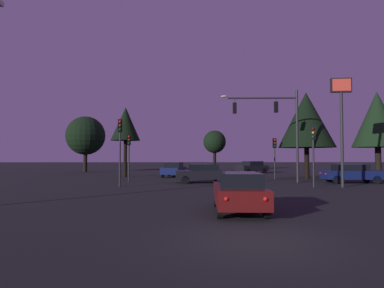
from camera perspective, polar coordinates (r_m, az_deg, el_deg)
The scene contains 17 objects.
ground_plane at distance 32.89m, azimuth 1.93°, elevation -5.93°, with size 168.00×168.00×0.00m, color black.
traffic_signal_mast_arm at distance 27.49m, azimuth 14.67°, elevation 4.20°, with size 6.36×0.54×7.61m.
traffic_light_corner_left at distance 23.79m, azimuth 20.66°, elevation -0.00°, with size 0.37×0.39×4.22m.
traffic_light_corner_right at distance 27.92m, azimuth -11.10°, elevation -0.72°, with size 0.34×0.37×3.99m.
traffic_light_median at distance 23.18m, azimuth -12.62°, elevation 0.83°, with size 0.34×0.37×4.75m.
traffic_light_far_side at distance 31.01m, azimuth 14.42°, elevation -1.05°, with size 0.33×0.37×3.82m.
car_nearside_lane at distance 12.68m, azimuth 8.29°, elevation -8.28°, with size 2.01×4.20×1.52m.
car_crossing_left at distance 26.20m, azimuth 1.85°, elevation -5.14°, with size 4.38×2.11×1.52m.
car_crossing_right at distance 28.98m, azimuth 26.40°, elevation -4.63°, with size 4.73×2.14×1.52m.
car_far_lane at distance 41.27m, azimuth 10.59°, elevation -4.03°, with size 4.32×3.44×1.52m.
car_parked_lot at distance 34.06m, azimuth -3.27°, elevation -4.45°, with size 2.59×4.60×1.52m.
store_sign_illuminated at distance 24.82m, azimuth 24.93°, elevation 5.84°, with size 1.42×0.42×7.60m.
tree_behind_sign at distance 33.10m, azimuth 19.56°, elevation 4.02°, with size 5.36×5.36×8.35m.
tree_left_far at distance 46.44m, azimuth -18.31°, elevation 1.40°, with size 5.27×5.27×7.61m.
tree_center_horizon at distance 34.43m, azimuth -11.68°, elevation 3.44°, with size 3.04×3.04×7.29m.
tree_right_cluster at distance 48.32m, azimuth 4.02°, elevation 0.34°, with size 3.39×3.39×6.01m.
tree_lot_edge at distance 34.27m, azimuth 29.96°, elevation 3.77°, with size 4.42×4.42×8.13m.
Camera 1 is at (-1.70, -8.28, 2.15)m, focal length 30.14 mm.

